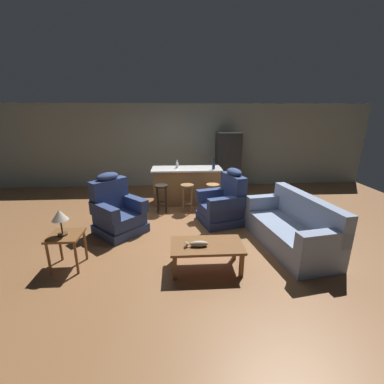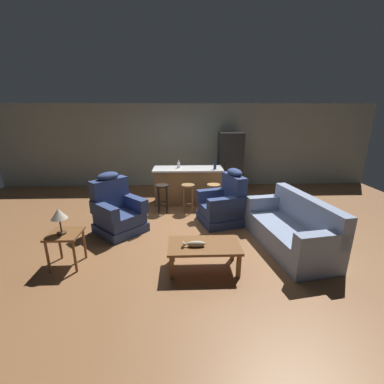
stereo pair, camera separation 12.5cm
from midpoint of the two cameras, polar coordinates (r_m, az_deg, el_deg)
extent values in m
plane|color=brown|center=(5.70, 0.04, -6.92)|extent=(12.00, 12.00, 0.00)
cube|color=#939E93|center=(8.39, -0.76, 10.22)|extent=(12.00, 0.05, 2.60)
cube|color=brown|center=(4.00, 3.64, -11.80)|extent=(1.10, 0.60, 0.04)
cube|color=brown|center=(3.89, -3.57, -16.36)|extent=(0.06, 0.06, 0.38)
cube|color=brown|center=(3.98, 11.24, -15.81)|extent=(0.06, 0.06, 0.38)
cube|color=brown|center=(4.29, -3.42, -12.80)|extent=(0.06, 0.06, 0.38)
cube|color=brown|center=(4.38, 9.82, -12.41)|extent=(0.06, 0.06, 0.38)
cube|color=#4C3823|center=(3.92, 1.88, -11.95)|extent=(0.22, 0.07, 0.01)
ellipsoid|color=tan|center=(3.90, 1.88, -11.45)|extent=(0.28, 0.09, 0.09)
cone|color=tan|center=(3.90, -0.66, -11.50)|extent=(0.06, 0.10, 0.10)
cube|color=#8493B2|center=(5.03, 20.99, -10.40)|extent=(1.13, 2.01, 0.20)
cube|color=#8493B2|center=(4.94, 21.26, -8.23)|extent=(1.13, 2.01, 0.22)
cube|color=#8493B2|center=(4.98, 24.85, -3.87)|extent=(0.50, 1.91, 0.52)
cube|color=#8493B2|center=(4.23, 27.75, -9.78)|extent=(0.86, 0.33, 0.28)
cube|color=#8493B2|center=(5.52, 16.92, -2.28)|extent=(0.86, 0.33, 0.28)
cube|color=navy|center=(5.48, -14.92, -7.57)|extent=(1.19, 1.19, 0.18)
cube|color=navy|center=(5.40, -15.09, -5.55)|extent=(1.10, 1.10, 0.24)
cube|color=navy|center=(5.49, -17.17, -0.43)|extent=(0.70, 0.71, 0.64)
ellipsoid|color=navy|center=(5.39, -17.53, 3.42)|extent=(0.51, 0.52, 0.16)
cube|color=navy|center=(5.46, -12.30, -2.24)|extent=(0.70, 0.69, 0.26)
cube|color=navy|center=(5.13, -18.27, -4.02)|extent=(0.70, 0.69, 0.26)
cube|color=navy|center=(5.74, 6.86, -5.90)|extent=(1.03, 1.03, 0.18)
cube|color=navy|center=(5.66, 6.94, -3.95)|extent=(0.97, 0.94, 0.24)
cube|color=navy|center=(5.64, 9.88, 0.58)|extent=(0.43, 0.79, 0.64)
ellipsoid|color=navy|center=(5.55, 10.08, 4.34)|extent=(0.38, 0.52, 0.16)
cube|color=navy|center=(5.29, 8.31, -2.68)|extent=(0.82, 0.39, 0.26)
cube|color=navy|center=(5.85, 5.52, -0.58)|extent=(0.82, 0.39, 0.26)
cube|color=brown|center=(4.45, -25.78, -8.43)|extent=(0.48, 0.48, 0.04)
cylinder|color=brown|center=(4.49, -28.70, -12.60)|extent=(0.04, 0.04, 0.52)
cylinder|color=brown|center=(4.33, -23.84, -13.02)|extent=(0.04, 0.04, 0.52)
cylinder|color=brown|center=(4.81, -26.63, -10.32)|extent=(0.04, 0.04, 0.52)
cylinder|color=brown|center=(4.66, -22.08, -10.60)|extent=(0.04, 0.04, 0.52)
cylinder|color=#4C3823|center=(4.43, -26.24, -8.14)|extent=(0.14, 0.14, 0.03)
cylinder|color=#4C3823|center=(4.38, -26.46, -6.66)|extent=(0.02, 0.02, 0.22)
cone|color=#BCB29E|center=(4.31, -26.79, -4.34)|extent=(0.24, 0.24, 0.16)
cube|color=olive|center=(6.81, -0.38, 1.27)|extent=(1.71, 0.63, 0.91)
cube|color=silver|center=(6.70, -0.39, 5.18)|extent=(1.80, 0.70, 0.04)
cylinder|color=black|center=(6.16, -6.07, 1.41)|extent=(0.32, 0.32, 0.04)
torus|color=black|center=(6.30, -5.95, -2.44)|extent=(0.23, 0.23, 0.02)
cylinder|color=black|center=(6.18, -6.96, -1.89)|extent=(0.04, 0.04, 0.64)
cylinder|color=black|center=(6.17, -5.11, -1.87)|extent=(0.04, 0.04, 0.64)
cylinder|color=black|center=(6.37, -6.82, -1.30)|extent=(0.04, 0.04, 0.64)
cylinder|color=black|center=(6.35, -5.02, -1.28)|extent=(0.04, 0.04, 0.64)
cylinder|color=olive|center=(6.15, -0.31, 1.47)|extent=(0.32, 0.32, 0.04)
torus|color=olive|center=(6.29, -0.30, -2.38)|extent=(0.23, 0.23, 0.02)
cylinder|color=olive|center=(6.16, -1.21, -1.83)|extent=(0.04, 0.04, 0.64)
cylinder|color=olive|center=(6.16, 0.66, -1.81)|extent=(0.04, 0.04, 0.64)
cylinder|color=olive|center=(6.35, -1.23, -1.24)|extent=(0.04, 0.04, 0.64)
cylinder|color=olive|center=(6.35, 0.57, -1.22)|extent=(0.04, 0.04, 0.64)
cylinder|color=#A87A47|center=(6.20, 5.42, 1.53)|extent=(0.32, 0.32, 0.04)
torus|color=#A87A47|center=(6.34, 5.31, -2.30)|extent=(0.23, 0.23, 0.02)
cylinder|color=#A87A47|center=(6.20, 4.53, -1.76)|extent=(0.04, 0.04, 0.64)
cylinder|color=#A87A47|center=(6.22, 6.36, -1.73)|extent=(0.04, 0.04, 0.64)
cylinder|color=#A87A47|center=(6.38, 4.33, -1.17)|extent=(0.04, 0.04, 0.64)
cylinder|color=#A87A47|center=(6.41, 6.11, -1.15)|extent=(0.04, 0.04, 0.64)
cube|color=black|center=(8.02, 8.88, 6.65)|extent=(0.70, 0.66, 1.76)
cylinder|color=#333338|center=(7.64, 7.96, 6.82)|extent=(0.02, 0.02, 0.50)
cylinder|color=#23284C|center=(6.56, 5.67, 5.88)|extent=(0.07, 0.07, 0.19)
cylinder|color=#23284C|center=(6.54, 5.70, 7.07)|extent=(0.03, 0.03, 0.08)
cylinder|color=silver|center=(6.72, -2.47, 6.00)|extent=(0.07, 0.07, 0.14)
cylinder|color=silver|center=(6.70, -2.48, 6.85)|extent=(0.03, 0.03, 0.06)
camera|label=1|loc=(0.06, -89.33, 0.21)|focal=24.00mm
camera|label=2|loc=(0.06, 90.67, -0.21)|focal=24.00mm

